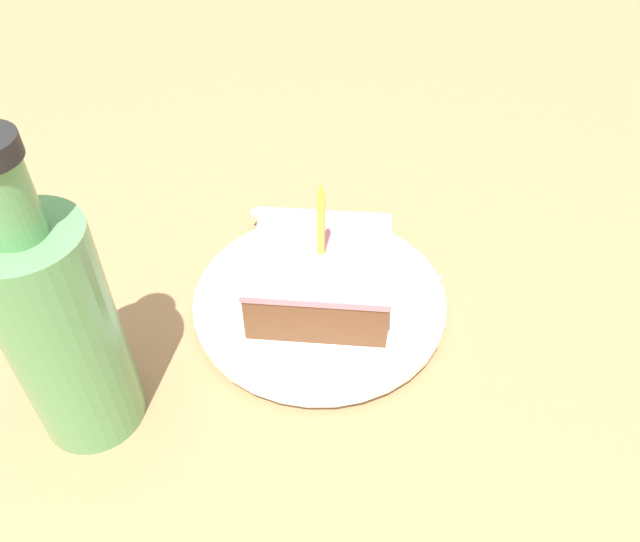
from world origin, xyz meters
TOP-DOWN VIEW (x-y plane):
  - ground_plane at (0.00, 0.00)m, footprint 2.40×2.40m
  - plate at (0.00, 0.01)m, footprint 0.22×0.22m
  - cake_slice at (-0.00, 0.01)m, footprint 0.11×0.11m
  - fork at (0.05, -0.01)m, footprint 0.11×0.18m
  - bottle at (-0.12, 0.17)m, footprint 0.07×0.07m

SIDE VIEW (x-z plane):
  - ground_plane at x=0.00m, z-range -0.04..0.00m
  - plate at x=0.00m, z-range 0.00..0.02m
  - fork at x=0.05m, z-range 0.02..0.02m
  - cake_slice at x=0.00m, z-range -0.02..0.10m
  - bottle at x=-0.12m, z-range -0.02..0.22m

